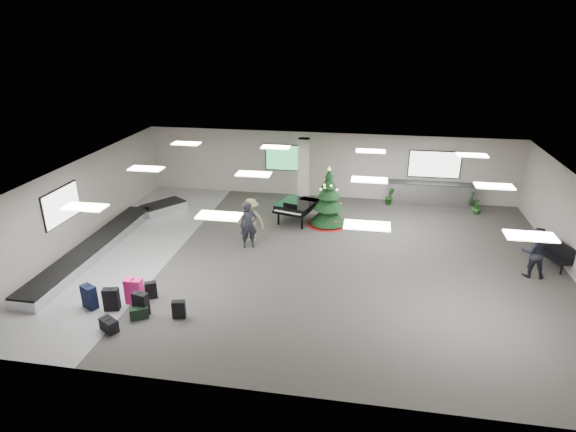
% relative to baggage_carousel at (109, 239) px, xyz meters
% --- Properties ---
extents(ground, '(18.00, 18.00, 0.00)m').
position_rel_baggage_carousel_xyz_m(ground, '(7.84, 0.08, -0.21)').
color(ground, '#34322F').
rests_on(ground, ground).
extents(room_envelope, '(18.02, 14.02, 3.21)m').
position_rel_baggage_carousel_xyz_m(room_envelope, '(7.46, 0.75, 2.12)').
color(room_envelope, '#A29B94').
rests_on(room_envelope, ground).
extents(baggage_carousel, '(2.28, 9.71, 0.43)m').
position_rel_baggage_carousel_xyz_m(baggage_carousel, '(0.00, 0.00, 0.00)').
color(baggage_carousel, silver).
rests_on(baggage_carousel, ground).
extents(service_counter, '(4.05, 0.65, 1.08)m').
position_rel_baggage_carousel_xyz_m(service_counter, '(12.84, 6.73, 0.33)').
color(service_counter, silver).
rests_on(service_counter, ground).
extents(suitcase_0, '(0.50, 0.34, 0.73)m').
position_rel_baggage_carousel_xyz_m(suitcase_0, '(2.44, -4.27, 0.14)').
color(suitcase_0, black).
rests_on(suitcase_0, ground).
extents(suitcase_1, '(0.50, 0.33, 0.73)m').
position_rel_baggage_carousel_xyz_m(suitcase_1, '(3.43, -4.35, 0.14)').
color(suitcase_1, black).
rests_on(suitcase_1, ground).
extents(pink_suitcase, '(0.53, 0.30, 0.84)m').
position_rel_baggage_carousel_xyz_m(pink_suitcase, '(2.95, -3.80, 0.20)').
color(pink_suitcase, '#FB207F').
rests_on(pink_suitcase, ground).
extents(suitcase_3, '(0.42, 0.35, 0.57)m').
position_rel_baggage_carousel_xyz_m(suitcase_3, '(3.32, -3.44, 0.06)').
color(suitcase_3, black).
rests_on(suitcase_3, ground).
extents(navy_suitcase, '(0.56, 0.47, 0.76)m').
position_rel_baggage_carousel_xyz_m(navy_suitcase, '(1.73, -4.28, 0.16)').
color(navy_suitcase, black).
rests_on(navy_suitcase, ground).
extents(green_duffel, '(0.58, 0.50, 0.37)m').
position_rel_baggage_carousel_xyz_m(green_duffel, '(3.44, -4.56, -0.04)').
color(green_duffel, black).
rests_on(green_duffel, ground).
extents(suitcase_7, '(0.41, 0.27, 0.57)m').
position_rel_baggage_carousel_xyz_m(suitcase_7, '(4.59, -4.33, 0.06)').
color(suitcase_7, black).
rests_on(suitcase_7, ground).
extents(black_duffel, '(0.63, 0.54, 0.38)m').
position_rel_baggage_carousel_xyz_m(black_duffel, '(2.89, -5.28, -0.03)').
color(black_duffel, black).
rests_on(black_duffel, ground).
extents(christmas_tree, '(1.82, 1.82, 2.59)m').
position_rel_baggage_carousel_xyz_m(christmas_tree, '(8.22, 3.48, 0.67)').
color(christmas_tree, maroon).
rests_on(christmas_tree, ground).
extents(grand_piano, '(1.84, 2.14, 1.05)m').
position_rel_baggage_carousel_xyz_m(grand_piano, '(6.83, 3.50, 0.53)').
color(grand_piano, black).
rests_on(grand_piano, ground).
extents(bench, '(0.98, 1.63, 0.98)m').
position_rel_baggage_carousel_xyz_m(bench, '(16.44, 0.95, 0.34)').
color(bench, black).
rests_on(bench, ground).
extents(traveler_a, '(0.78, 0.65, 1.82)m').
position_rel_baggage_carousel_xyz_m(traveler_a, '(5.43, 0.71, 0.70)').
color(traveler_a, black).
rests_on(traveler_a, ground).
extents(traveler_b, '(1.23, 0.85, 1.76)m').
position_rel_baggage_carousel_xyz_m(traveler_b, '(5.39, 1.30, 0.67)').
color(traveler_b, '#867E53').
rests_on(traveler_b, ground).
extents(traveler_bench, '(0.88, 0.69, 1.79)m').
position_rel_baggage_carousel_xyz_m(traveler_bench, '(15.45, 0.09, 0.68)').
color(traveler_bench, black).
rests_on(traveler_bench, ground).
extents(potted_plant_left, '(0.52, 0.47, 0.80)m').
position_rel_baggage_carousel_xyz_m(potted_plant_left, '(10.90, 6.39, 0.19)').
color(potted_plant_left, '#193A12').
rests_on(potted_plant_left, ground).
extents(potted_plant_right, '(0.54, 0.54, 0.71)m').
position_rel_baggage_carousel_xyz_m(potted_plant_right, '(14.75, 5.89, 0.14)').
color(potted_plant_right, '#193A12').
rests_on(potted_plant_right, ground).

